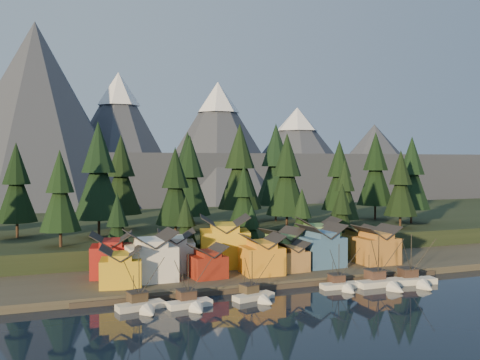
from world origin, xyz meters
name	(u,v)px	position (x,y,z in m)	size (l,w,h in m)	color
ground	(311,308)	(0.00, 0.00, 0.00)	(500.00, 500.00, 0.00)	black
shore_strip	(233,264)	(0.00, 40.00, 0.75)	(400.00, 50.00, 1.50)	#3D382C
hillside	(182,230)	(0.00, 90.00, 3.00)	(420.00, 100.00, 6.00)	black
dock	(272,285)	(0.00, 16.50, 0.50)	(80.00, 4.00, 1.00)	#453A31
mountain_ridge	(116,161)	(-4.20, 213.59, 26.06)	(560.00, 190.00, 90.00)	#414453
boat_0	(142,298)	(-28.12, 9.26, 2.17)	(9.01, 9.56, 10.94)	beige
boat_1	(191,296)	(-19.71, 7.69, 2.14)	(8.51, 9.08, 10.67)	silver
boat_2	(256,290)	(-6.91, 8.38, 1.97)	(8.64, 9.11, 10.10)	beige
boat_4	(342,280)	(12.79, 10.28, 1.93)	(8.42, 9.10, 9.99)	silver
boat_5	(384,277)	(21.71, 8.61, 2.22)	(10.71, 11.65, 11.95)	silver
boat_6	(416,275)	(29.09, 7.85, 2.19)	(10.67, 11.40, 11.70)	silver
house_front_0	(121,265)	(-29.83, 22.38, 5.65)	(9.15, 8.81, 7.89)	gold
house_front_1	(150,254)	(-23.33, 25.89, 6.86)	(10.05, 9.67, 10.20)	white
house_front_2	(208,261)	(-11.61, 23.90, 5.09)	(7.53, 7.58, 6.83)	maroon
house_front_3	(262,253)	(0.51, 23.15, 6.01)	(8.89, 8.52, 8.58)	orange
house_front_4	(291,255)	(8.03, 24.02, 4.94)	(6.65, 7.14, 6.54)	#AC783D
house_front_5	(321,244)	(16.70, 25.89, 6.67)	(9.85, 9.05, 9.85)	#3B638C
house_front_6	(376,244)	(30.95, 24.53, 6.25)	(9.07, 8.58, 9.04)	#BA772F
house_back_0	(111,254)	(-30.41, 32.01, 6.40)	(9.85, 9.58, 9.34)	maroon
house_back_1	(176,249)	(-16.09, 33.15, 6.28)	(9.52, 9.60, 9.10)	silver
house_back_2	(225,240)	(-4.32, 33.91, 7.74)	(13.45, 12.80, 11.88)	gold
house_back_3	(282,246)	(8.74, 30.53, 6.08)	(10.02, 9.30, 8.71)	#517B43
house_back_4	(318,238)	(19.98, 33.30, 6.98)	(11.50, 11.22, 10.43)	#568447
house_back_5	(358,241)	(31.42, 33.15, 5.72)	(8.06, 8.14, 8.04)	olive
tree_hill_1	(17,186)	(-50.00, 68.00, 19.68)	(10.74, 10.74, 25.02)	#332319
tree_hill_2	(60,194)	(-40.00, 48.00, 18.43)	(9.77, 9.77, 22.75)	#332319
tree_hill_3	(98,174)	(-30.00, 60.00, 22.65)	(13.07, 13.07, 30.46)	#332319
tree_hill_4	(121,178)	(-22.00, 75.00, 21.22)	(11.95, 11.95, 27.83)	#332319
tree_hill_5	(175,189)	(-12.00, 50.00, 18.94)	(10.16, 10.16, 23.67)	#332319
tree_hill_6	(190,179)	(-4.00, 65.00, 21.08)	(11.84, 11.84, 27.58)	#332319
tree_hill_7	(244,198)	(6.00, 48.00, 16.44)	(8.20, 8.20, 19.11)	#332319
tree_hill_8	(240,170)	(14.00, 72.00, 23.37)	(13.64, 13.64, 31.77)	#332319
tree_hill_9	(287,178)	(22.00, 55.00, 21.35)	(12.05, 12.05, 28.08)	#332319
tree_hill_10	(276,168)	(30.00, 80.00, 23.90)	(14.06, 14.06, 32.74)	#332319
tree_hill_11	(345,192)	(38.00, 50.00, 17.16)	(8.77, 8.77, 20.43)	#332319
tree_hill_12	(339,178)	(46.00, 66.00, 20.71)	(11.55, 11.55, 26.91)	#332319
tree_hill_13	(401,186)	(56.00, 48.00, 18.79)	(10.05, 10.05, 23.40)	#332319
tree_hill_14	(375,172)	(64.00, 72.00, 22.50)	(12.95, 12.95, 30.17)	#332319
tree_hill_15	(188,174)	(0.00, 82.00, 22.09)	(12.64, 12.64, 29.44)	#332319
tree_hill_17	(412,176)	(68.00, 58.00, 21.36)	(12.06, 12.06, 28.09)	#332319
tree_shore_0	(118,227)	(-28.00, 40.00, 10.99)	(7.46, 7.46, 17.37)	#332319
tree_shore_1	(186,227)	(-12.00, 40.00, 10.38)	(6.98, 6.98, 16.26)	#332319
tree_shore_2	(252,230)	(5.00, 40.00, 8.95)	(5.86, 5.86, 13.66)	#332319
tree_shore_3	(302,219)	(19.00, 40.00, 11.09)	(7.54, 7.54, 17.56)	#332319
tree_shore_4	(342,215)	(31.00, 40.00, 11.73)	(8.04, 8.04, 18.73)	#332319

